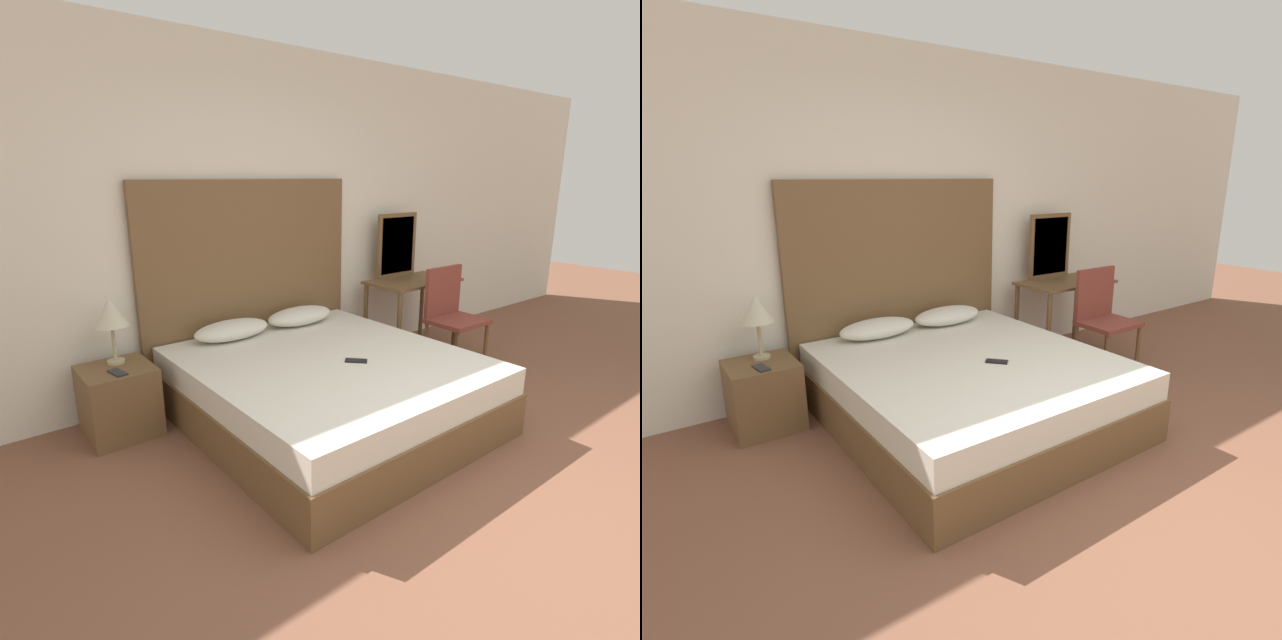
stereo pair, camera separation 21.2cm
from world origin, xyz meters
TOP-DOWN VIEW (x-y plane):
  - ground_plane at (0.00, 0.00)m, footprint 16.00×16.00m
  - wall_back at (0.00, 2.68)m, footprint 10.00×0.06m
  - bed at (-0.06, 1.60)m, footprint 1.82×1.97m
  - headboard at (-0.06, 2.61)m, footprint 1.91×0.05m
  - pillow_left at (-0.39, 2.38)m, footprint 0.62×0.30m
  - pillow_right at (0.26, 2.38)m, footprint 0.62×0.30m
  - phone_on_bed at (0.04, 1.42)m, footprint 0.15×0.16m
  - nightstand at (-1.29, 2.33)m, footprint 0.45×0.44m
  - table_lamp at (-1.26, 2.42)m, footprint 0.23×0.23m
  - phone_on_nightstand at (-1.31, 2.22)m, footprint 0.09×0.16m
  - vanity_desk at (1.54, 2.25)m, footprint 0.91×0.52m
  - vanity_mirror at (1.54, 2.49)m, footprint 0.52×0.03m
  - chair at (1.52, 1.77)m, footprint 0.49×0.41m

SIDE VIEW (x-z plane):
  - ground_plane at x=0.00m, z-range 0.00..0.00m
  - bed at x=-0.06m, z-range 0.00..0.48m
  - nightstand at x=-1.29m, z-range 0.00..0.48m
  - phone_on_nightstand at x=-1.31m, z-range 0.48..0.49m
  - phone_on_bed at x=0.04m, z-range 0.48..0.49m
  - chair at x=1.52m, z-range 0.07..0.98m
  - pillow_left at x=-0.39m, z-range 0.48..0.63m
  - pillow_right at x=0.26m, z-range 0.48..0.63m
  - vanity_desk at x=1.54m, z-range 0.24..0.96m
  - table_lamp at x=-1.26m, z-range 0.60..1.06m
  - headboard at x=-0.06m, z-range 0.00..1.68m
  - vanity_mirror at x=1.54m, z-range 0.73..1.35m
  - wall_back at x=0.00m, z-range 0.00..2.70m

